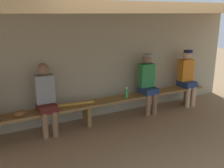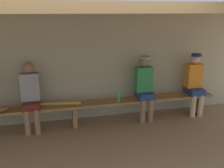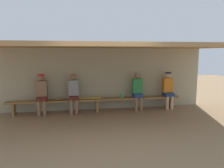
% 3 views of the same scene
% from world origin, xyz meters
% --- Properties ---
extents(ground_plane, '(24.00, 24.00, 0.00)m').
position_xyz_m(ground_plane, '(0.00, 0.00, 0.00)').
color(ground_plane, '#8C6D4C').
extents(back_wall, '(8.00, 0.20, 2.20)m').
position_xyz_m(back_wall, '(0.00, 2.00, 1.10)').
color(back_wall, tan).
rests_on(back_wall, ground).
extents(dugout_roof, '(8.00, 2.80, 0.12)m').
position_xyz_m(dugout_roof, '(0.00, 0.70, 2.26)').
color(dugout_roof, '#9E7547').
rests_on(dugout_roof, back_wall).
extents(bench, '(6.00, 0.36, 0.46)m').
position_xyz_m(bench, '(0.00, 1.55, 0.39)').
color(bench, olive).
rests_on(bench, ground).
extents(player_in_white, '(0.34, 0.42, 1.34)m').
position_xyz_m(player_in_white, '(1.46, 1.55, 0.75)').
color(player_in_white, navy).
rests_on(player_in_white, ground).
extents(player_leftmost, '(0.34, 0.42, 1.34)m').
position_xyz_m(player_leftmost, '(2.63, 1.55, 0.75)').
color(player_leftmost, navy).
rests_on(player_leftmost, ground).
extents(player_in_red, '(0.34, 0.42, 1.34)m').
position_xyz_m(player_in_red, '(-0.80, 1.55, 0.73)').
color(player_in_red, '#591E19').
rests_on(player_in_red, ground).
extents(water_bottle_green, '(0.06, 0.06, 0.22)m').
position_xyz_m(water_bottle_green, '(0.89, 1.50, 0.57)').
color(water_bottle_green, green).
rests_on(water_bottle_green, bench).
extents(baseball_glove_tan, '(0.29, 0.27, 0.09)m').
position_xyz_m(baseball_glove_tan, '(-1.28, 1.51, 0.51)').
color(baseball_glove_tan, brown).
rests_on(baseball_glove_tan, bench).
extents(baseball_bat, '(0.81, 0.17, 0.07)m').
position_xyz_m(baseball_bat, '(-0.27, 1.55, 0.49)').
color(baseball_bat, '#B28C33').
rests_on(baseball_bat, bench).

